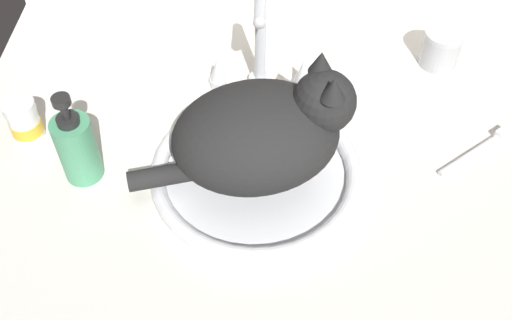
% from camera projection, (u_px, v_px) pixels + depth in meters
% --- Properties ---
extents(countertop, '(1.08, 0.76, 0.03)m').
position_uv_depth(countertop, '(278.00, 148.00, 1.03)').
color(countertop, silver).
rests_on(countertop, ground).
extents(sink_basin, '(0.34, 0.34, 0.03)m').
position_uv_depth(sink_basin, '(256.00, 172.00, 0.96)').
color(sink_basin, white).
rests_on(sink_basin, countertop).
extents(faucet, '(0.19, 0.09, 0.20)m').
position_uv_depth(faucet, '(260.00, 56.00, 1.05)').
color(faucet, silver).
rests_on(faucet, countertop).
extents(cat, '(0.35, 0.26, 0.19)m').
position_uv_depth(cat, '(266.00, 132.00, 0.90)').
color(cat, black).
rests_on(cat, sink_basin).
extents(pill_bottle, '(0.05, 0.05, 0.08)m').
position_uv_depth(pill_bottle, '(25.00, 122.00, 1.00)').
color(pill_bottle, white).
rests_on(pill_bottle, countertop).
extents(metal_jar, '(0.07, 0.07, 0.07)m').
position_uv_depth(metal_jar, '(441.00, 48.00, 1.13)').
color(metal_jar, '#B2B5BA').
rests_on(metal_jar, countertop).
extents(soap_pump_bottle, '(0.06, 0.06, 0.17)m').
position_uv_depth(soap_pump_bottle, '(77.00, 147.00, 0.93)').
color(soap_pump_bottle, '#4C9E70').
rests_on(soap_pump_bottle, countertop).
extents(toothbrush, '(0.14, 0.11, 0.02)m').
position_uv_depth(toothbrush, '(476.00, 150.00, 1.00)').
color(toothbrush, silver).
rests_on(toothbrush, countertop).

